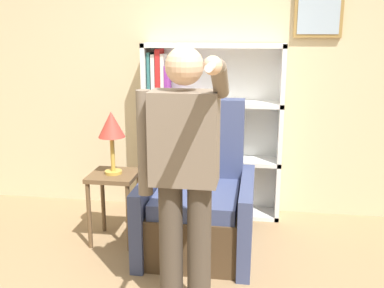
# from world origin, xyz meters

# --- Properties ---
(wall_back) EXTENTS (8.00, 0.11, 2.80)m
(wall_back) POSITION_xyz_m (0.01, 2.03, 1.40)
(wall_back) COLOR beige
(wall_back) RESTS_ON ground_plane
(bookcase) EXTENTS (1.31, 0.28, 1.65)m
(bookcase) POSITION_xyz_m (0.02, 1.87, 0.80)
(bookcase) COLOR white
(bookcase) RESTS_ON ground_plane
(armchair) EXTENTS (0.89, 0.92, 1.21)m
(armchair) POSITION_xyz_m (0.14, 1.12, 0.36)
(armchair) COLOR #4C3823
(armchair) RESTS_ON ground_plane
(person_standing) EXTENTS (0.55, 0.78, 1.68)m
(person_standing) POSITION_xyz_m (0.17, 0.23, 0.96)
(person_standing) COLOR #473D33
(person_standing) RESTS_ON ground_plane
(side_table) EXTENTS (0.39, 0.39, 0.61)m
(side_table) POSITION_xyz_m (-0.59, 1.13, 0.48)
(side_table) COLOR brown
(side_table) RESTS_ON ground_plane
(table_lamp) EXTENTS (0.22, 0.22, 0.53)m
(table_lamp) POSITION_xyz_m (-0.59, 1.13, 1.00)
(table_lamp) COLOR gold
(table_lamp) RESTS_ON side_table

